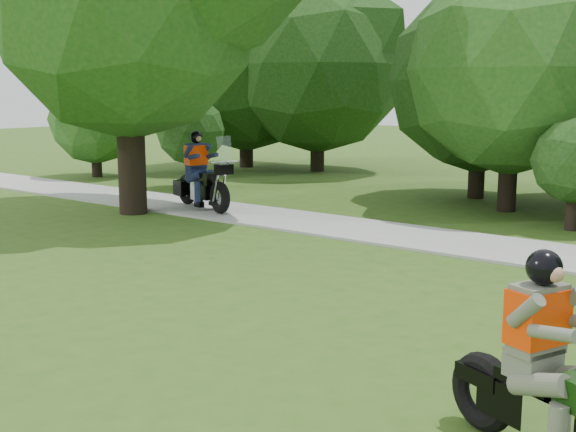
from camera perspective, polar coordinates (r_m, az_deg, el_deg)
The scene contains 3 objects.
ground at distance 6.75m, azimuth 4.27°, elevation -16.54°, with size 100.00×100.00×0.00m, color #305017.
chopper_motorcycle at distance 6.25m, azimuth 20.31°, elevation -12.84°, with size 2.39×1.31×1.77m.
touring_motorcycle at distance 18.31m, azimuth -7.00°, elevation 2.82°, with size 2.49×1.32×1.95m.
Camera 1 is at (3.31, -5.05, 3.00)m, focal length 45.00 mm.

